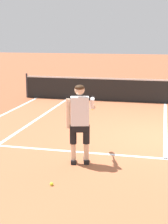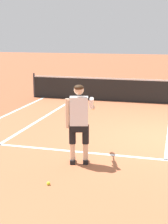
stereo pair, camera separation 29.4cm
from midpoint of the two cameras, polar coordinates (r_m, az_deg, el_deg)
The scene contains 6 objects.
ground_plane at distance 9.41m, azimuth 14.91°, elevation -4.30°, with size 80.00×80.00×0.00m, color #9E5133.
court_inner_surface at distance 8.83m, azimuth 14.85°, elevation -5.44°, with size 10.98×11.06×0.00m, color #B2603D.
line_service at distance 7.81m, azimuth 14.73°, elevation -7.83°, with size 8.23×0.10×0.01m, color white.
line_singles_left at distance 9.73m, azimuth -10.17°, elevation -3.48°, with size 0.10×10.66×0.01m, color white.
tennis_player at distance 7.12m, azimuth 0.39°, elevation -1.13°, with size 0.59×1.21×1.71m.
tennis_ball_near_feet at distance 6.40m, azimuth -4.68°, elevation -11.92°, with size 0.07×0.07×0.07m, color #CCE02D.
Camera 2 is at (0.12, -8.98, 2.72)m, focal length 54.25 mm.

